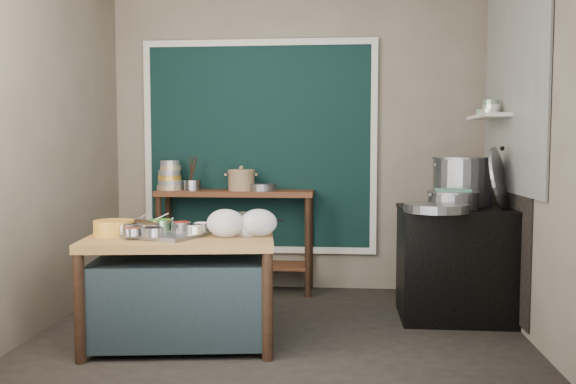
# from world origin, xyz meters

# --- Properties ---
(floor) EXTENTS (3.50, 3.00, 0.02)m
(floor) POSITION_xyz_m (0.00, 0.00, -0.01)
(floor) COLOR black
(floor) RESTS_ON ground
(back_wall) EXTENTS (3.50, 0.02, 2.80)m
(back_wall) POSITION_xyz_m (0.00, 1.51, 1.40)
(back_wall) COLOR #7A705E
(back_wall) RESTS_ON floor
(left_wall) EXTENTS (0.02, 3.00, 2.80)m
(left_wall) POSITION_xyz_m (-1.76, 0.00, 1.40)
(left_wall) COLOR #7A705E
(left_wall) RESTS_ON floor
(right_wall) EXTENTS (0.02, 3.00, 2.80)m
(right_wall) POSITION_xyz_m (1.76, 0.00, 1.40)
(right_wall) COLOR #7A705E
(right_wall) RESTS_ON floor
(curtain_panel) EXTENTS (2.10, 0.02, 1.90)m
(curtain_panel) POSITION_xyz_m (-0.35, 1.47, 1.35)
(curtain_panel) COLOR black
(curtain_panel) RESTS_ON back_wall
(curtain_frame) EXTENTS (2.22, 0.03, 2.02)m
(curtain_frame) POSITION_xyz_m (-0.35, 1.46, 1.35)
(curtain_frame) COLOR beige
(curtain_frame) RESTS_ON back_wall
(tile_panel) EXTENTS (0.02, 1.70, 1.70)m
(tile_panel) POSITION_xyz_m (1.74, 0.55, 1.85)
(tile_panel) COLOR #B2B2AA
(tile_panel) RESTS_ON right_wall
(soot_patch) EXTENTS (0.01, 1.30, 1.30)m
(soot_patch) POSITION_xyz_m (1.74, 0.65, 0.70)
(soot_patch) COLOR black
(soot_patch) RESTS_ON right_wall
(wall_shelf) EXTENTS (0.22, 0.70, 0.03)m
(wall_shelf) POSITION_xyz_m (1.63, 0.85, 1.60)
(wall_shelf) COLOR beige
(wall_shelf) RESTS_ON right_wall
(prep_table) EXTENTS (1.33, 0.88, 0.75)m
(prep_table) POSITION_xyz_m (-0.65, -0.30, 0.38)
(prep_table) COLOR olive
(prep_table) RESTS_ON floor
(back_counter) EXTENTS (1.45, 0.40, 0.95)m
(back_counter) POSITION_xyz_m (-0.55, 1.28, 0.47)
(back_counter) COLOR #5F2F1B
(back_counter) RESTS_ON floor
(stove_block) EXTENTS (0.90, 0.68, 0.85)m
(stove_block) POSITION_xyz_m (1.35, 0.55, 0.42)
(stove_block) COLOR black
(stove_block) RESTS_ON floor
(stove_top) EXTENTS (0.92, 0.69, 0.03)m
(stove_top) POSITION_xyz_m (1.35, 0.55, 0.86)
(stove_top) COLOR black
(stove_top) RESTS_ON stove_block
(condiment_tray) EXTENTS (0.67, 0.58, 0.02)m
(condiment_tray) POSITION_xyz_m (-0.78, -0.30, 0.76)
(condiment_tray) COLOR gray
(condiment_tray) RESTS_ON prep_table
(condiment_bowls) EXTENTS (0.62, 0.48, 0.07)m
(condiment_bowls) POSITION_xyz_m (-0.82, -0.28, 0.80)
(condiment_bowls) COLOR gray
(condiment_bowls) RESTS_ON condiment_tray
(yellow_basin) EXTENTS (0.30, 0.30, 0.10)m
(yellow_basin) POSITION_xyz_m (-1.11, -0.30, 0.80)
(yellow_basin) COLOR orange
(yellow_basin) RESTS_ON prep_table
(saucepan) EXTENTS (0.35, 0.35, 0.15)m
(saucepan) POSITION_xyz_m (-0.21, -0.17, 0.82)
(saucepan) COLOR gray
(saucepan) RESTS_ON prep_table
(plastic_bag_a) EXTENTS (0.25, 0.22, 0.19)m
(plastic_bag_a) POSITION_xyz_m (-0.34, -0.31, 0.84)
(plastic_bag_a) COLOR white
(plastic_bag_a) RESTS_ON prep_table
(plastic_bag_b) EXTENTS (0.25, 0.21, 0.19)m
(plastic_bag_b) POSITION_xyz_m (-0.12, -0.25, 0.84)
(plastic_bag_b) COLOR white
(plastic_bag_b) RESTS_ON prep_table
(bowl_stack) EXTENTS (0.25, 0.25, 0.28)m
(bowl_stack) POSITION_xyz_m (-1.16, 1.28, 1.07)
(bowl_stack) COLOR tan
(bowl_stack) RESTS_ON back_counter
(utensil_cup) EXTENTS (0.19, 0.19, 0.10)m
(utensil_cup) POSITION_xyz_m (-0.94, 1.23, 1.00)
(utensil_cup) COLOR gray
(utensil_cup) RESTS_ON back_counter
(ceramic_crock) EXTENTS (0.30, 0.30, 0.18)m
(ceramic_crock) POSITION_xyz_m (-0.49, 1.26, 1.04)
(ceramic_crock) COLOR #9B7754
(ceramic_crock) RESTS_ON back_counter
(wide_bowl) EXTENTS (0.31, 0.31, 0.06)m
(wide_bowl) POSITION_xyz_m (-0.30, 1.26, 0.98)
(wide_bowl) COLOR gray
(wide_bowl) RESTS_ON back_counter
(stock_pot) EXTENTS (0.64, 0.64, 0.39)m
(stock_pot) POSITION_xyz_m (1.41, 0.73, 1.08)
(stock_pot) COLOR gray
(stock_pot) RESTS_ON stove_top
(pot_lid) EXTENTS (0.31, 0.49, 0.48)m
(pot_lid) POSITION_xyz_m (1.64, 0.51, 1.12)
(pot_lid) COLOR gray
(pot_lid) RESTS_ON stove_top
(steamer) EXTENTS (0.53, 0.53, 0.13)m
(steamer) POSITION_xyz_m (1.29, 0.48, 0.95)
(steamer) COLOR gray
(steamer) RESTS_ON stove_top
(green_cloth) EXTENTS (0.25, 0.21, 0.02)m
(green_cloth) POSITION_xyz_m (1.29, 0.48, 1.02)
(green_cloth) COLOR slate
(green_cloth) RESTS_ON steamer
(shallow_pan) EXTENTS (0.53, 0.53, 0.06)m
(shallow_pan) POSITION_xyz_m (1.12, 0.18, 0.91)
(shallow_pan) COLOR gray
(shallow_pan) RESTS_ON stove_top
(shelf_bowl_stack) EXTENTS (0.14, 0.14, 0.11)m
(shelf_bowl_stack) POSITION_xyz_m (1.63, 0.78, 1.67)
(shelf_bowl_stack) COLOR silver
(shelf_bowl_stack) RESTS_ON wall_shelf
(shelf_bowl_green) EXTENTS (0.15, 0.15, 0.05)m
(shelf_bowl_green) POSITION_xyz_m (1.63, 0.99, 1.64)
(shelf_bowl_green) COLOR gray
(shelf_bowl_green) RESTS_ON wall_shelf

